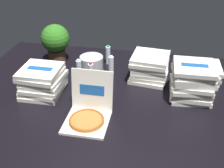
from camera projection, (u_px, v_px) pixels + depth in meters
ground_plane at (116, 103)px, 2.71m from camera, size 3.20×2.40×0.02m
open_pizza_box at (88, 112)px, 2.44m from camera, size 0.38×0.45×0.40m
pizza_stack_center_near at (192, 81)px, 2.69m from camera, size 0.43×0.43×0.36m
pizza_stack_right_far at (42, 81)px, 2.77m from camera, size 0.42×0.41×0.28m
pizza_stack_right_mid at (150, 67)px, 3.02m from camera, size 0.42×0.43×0.28m
pizza_stack_left_far at (201, 71)px, 3.06m from camera, size 0.40×0.40×0.16m
ice_bucket at (92, 63)px, 3.22m from camera, size 0.27×0.27×0.17m
water_bottle_0 at (91, 73)px, 2.96m from camera, size 0.06×0.06×0.23m
water_bottle_1 at (111, 66)px, 3.11m from camera, size 0.06×0.06×0.23m
water_bottle_2 at (79, 70)px, 3.03m from camera, size 0.06×0.06×0.23m
water_bottle_3 at (108, 55)px, 3.34m from camera, size 0.06×0.06×0.23m
potted_plant at (56, 41)px, 3.31m from camera, size 0.33×0.33×0.46m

